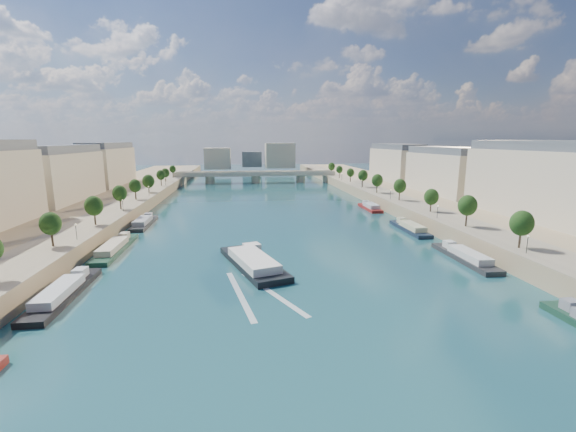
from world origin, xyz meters
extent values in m
plane|color=#0C3136|center=(0.00, 100.00, 0.00)|extent=(700.00, 700.00, 0.00)
cube|color=#9E8460|center=(-72.00, 100.00, 2.50)|extent=(44.00, 520.00, 5.00)
cube|color=#9E8460|center=(72.00, 100.00, 2.50)|extent=(44.00, 520.00, 5.00)
cube|color=gray|center=(-57.00, 100.00, 5.05)|extent=(14.00, 520.00, 0.10)
cube|color=gray|center=(57.00, 100.00, 5.05)|extent=(14.00, 520.00, 0.10)
cylinder|color=#382B1E|center=(-55.00, 66.00, 6.91)|extent=(0.50, 0.50, 3.82)
ellipsoid|color=black|center=(-55.00, 66.00, 10.50)|extent=(4.80, 4.80, 5.52)
cylinder|color=#382B1E|center=(-55.00, 90.00, 6.91)|extent=(0.50, 0.50, 3.82)
ellipsoid|color=black|center=(-55.00, 90.00, 10.50)|extent=(4.80, 4.80, 5.52)
cylinder|color=#382B1E|center=(-55.00, 114.00, 6.91)|extent=(0.50, 0.50, 3.82)
ellipsoid|color=black|center=(-55.00, 114.00, 10.50)|extent=(4.80, 4.80, 5.52)
cylinder|color=#382B1E|center=(-55.00, 138.00, 6.91)|extent=(0.50, 0.50, 3.82)
ellipsoid|color=black|center=(-55.00, 138.00, 10.50)|extent=(4.80, 4.80, 5.52)
cylinder|color=#382B1E|center=(-55.00, 162.00, 6.91)|extent=(0.50, 0.50, 3.82)
ellipsoid|color=black|center=(-55.00, 162.00, 10.50)|extent=(4.80, 4.80, 5.52)
cylinder|color=#382B1E|center=(-55.00, 186.00, 6.91)|extent=(0.50, 0.50, 3.82)
ellipsoid|color=black|center=(-55.00, 186.00, 10.50)|extent=(4.80, 4.80, 5.52)
cylinder|color=#382B1E|center=(-55.00, 210.00, 6.91)|extent=(0.50, 0.50, 3.82)
ellipsoid|color=black|center=(-55.00, 210.00, 10.50)|extent=(4.80, 4.80, 5.52)
cylinder|color=#382B1E|center=(-55.00, 234.00, 6.91)|extent=(0.50, 0.50, 3.82)
ellipsoid|color=black|center=(-55.00, 234.00, 10.50)|extent=(4.80, 4.80, 5.52)
cylinder|color=#382B1E|center=(55.00, 50.00, 6.91)|extent=(0.50, 0.50, 3.82)
ellipsoid|color=black|center=(55.00, 50.00, 10.50)|extent=(4.80, 4.80, 5.52)
cylinder|color=#382B1E|center=(55.00, 74.00, 6.91)|extent=(0.50, 0.50, 3.82)
ellipsoid|color=black|center=(55.00, 74.00, 10.50)|extent=(4.80, 4.80, 5.52)
cylinder|color=#382B1E|center=(55.00, 98.00, 6.91)|extent=(0.50, 0.50, 3.82)
ellipsoid|color=black|center=(55.00, 98.00, 10.50)|extent=(4.80, 4.80, 5.52)
cylinder|color=#382B1E|center=(55.00, 122.00, 6.91)|extent=(0.50, 0.50, 3.82)
ellipsoid|color=black|center=(55.00, 122.00, 10.50)|extent=(4.80, 4.80, 5.52)
cylinder|color=#382B1E|center=(55.00, 146.00, 6.91)|extent=(0.50, 0.50, 3.82)
ellipsoid|color=black|center=(55.00, 146.00, 10.50)|extent=(4.80, 4.80, 5.52)
cylinder|color=#382B1E|center=(55.00, 170.00, 6.91)|extent=(0.50, 0.50, 3.82)
ellipsoid|color=black|center=(55.00, 170.00, 10.50)|extent=(4.80, 4.80, 5.52)
cylinder|color=#382B1E|center=(55.00, 194.00, 6.91)|extent=(0.50, 0.50, 3.82)
ellipsoid|color=black|center=(55.00, 194.00, 10.50)|extent=(4.80, 4.80, 5.52)
cylinder|color=#382B1E|center=(55.00, 218.00, 6.91)|extent=(0.50, 0.50, 3.82)
ellipsoid|color=black|center=(55.00, 218.00, 10.50)|extent=(4.80, 4.80, 5.52)
cylinder|color=#382B1E|center=(55.00, 242.00, 6.91)|extent=(0.50, 0.50, 3.82)
ellipsoid|color=black|center=(55.00, 242.00, 10.50)|extent=(4.80, 4.80, 5.52)
cylinder|color=black|center=(-52.50, 70.00, 7.00)|extent=(0.14, 0.14, 4.00)
sphere|color=#FFE5B2|center=(-52.50, 70.00, 9.10)|extent=(0.36, 0.36, 0.36)
cylinder|color=black|center=(-52.50, 110.00, 7.00)|extent=(0.14, 0.14, 4.00)
sphere|color=#FFE5B2|center=(-52.50, 110.00, 9.10)|extent=(0.36, 0.36, 0.36)
cylinder|color=black|center=(-52.50, 150.00, 7.00)|extent=(0.14, 0.14, 4.00)
sphere|color=#FFE5B2|center=(-52.50, 150.00, 9.10)|extent=(0.36, 0.36, 0.36)
cylinder|color=black|center=(-52.50, 190.00, 7.00)|extent=(0.14, 0.14, 4.00)
sphere|color=#FFE5B2|center=(-52.50, 190.00, 9.10)|extent=(0.36, 0.36, 0.36)
cylinder|color=black|center=(52.50, 45.00, 7.00)|extent=(0.14, 0.14, 4.00)
sphere|color=#FFE5B2|center=(52.50, 45.00, 9.10)|extent=(0.36, 0.36, 0.36)
cylinder|color=black|center=(52.50, 85.00, 7.00)|extent=(0.14, 0.14, 4.00)
sphere|color=#FFE5B2|center=(52.50, 85.00, 9.10)|extent=(0.36, 0.36, 0.36)
cylinder|color=black|center=(52.50, 125.00, 7.00)|extent=(0.14, 0.14, 4.00)
sphere|color=#FFE5B2|center=(52.50, 125.00, 9.10)|extent=(0.36, 0.36, 0.36)
cylinder|color=black|center=(52.50, 165.00, 7.00)|extent=(0.14, 0.14, 4.00)
sphere|color=#FFE5B2|center=(52.50, 165.00, 9.10)|extent=(0.36, 0.36, 0.36)
cylinder|color=black|center=(52.50, 205.00, 7.00)|extent=(0.14, 0.14, 4.00)
sphere|color=#FFE5B2|center=(52.50, 205.00, 9.10)|extent=(0.36, 0.36, 0.36)
cube|color=#B9A68E|center=(-85.00, 141.00, 15.00)|extent=(16.00, 52.00, 20.00)
cube|color=#474C54|center=(-85.00, 141.00, 26.60)|extent=(14.72, 50.44, 3.20)
cube|color=#B9A68E|center=(-85.00, 199.00, 15.00)|extent=(16.00, 52.00, 20.00)
cube|color=#474C54|center=(-85.00, 199.00, 26.60)|extent=(14.72, 50.44, 3.20)
cube|color=#B9A68E|center=(85.00, 83.00, 15.00)|extent=(16.00, 52.00, 20.00)
cube|color=#474C54|center=(85.00, 83.00, 26.60)|extent=(14.72, 50.44, 3.20)
cube|color=#B9A68E|center=(85.00, 141.00, 15.00)|extent=(16.00, 52.00, 20.00)
cube|color=#474C54|center=(85.00, 141.00, 26.60)|extent=(14.72, 50.44, 3.20)
cube|color=#B9A68E|center=(85.00, 199.00, 15.00)|extent=(16.00, 52.00, 20.00)
cube|color=#474C54|center=(85.00, 199.00, 26.60)|extent=(14.72, 50.44, 3.20)
cube|color=#B9A68E|center=(-30.00, 310.00, 14.00)|extent=(22.00, 18.00, 18.00)
cube|color=#B9A68E|center=(25.00, 320.00, 16.00)|extent=(26.00, 20.00, 22.00)
cube|color=#474C54|center=(0.00, 335.00, 12.00)|extent=(18.00, 16.00, 14.00)
cube|color=#C1B79E|center=(0.00, 241.89, 6.20)|extent=(112.00, 11.00, 2.20)
cube|color=#C1B79E|center=(0.00, 236.89, 7.70)|extent=(112.00, 0.80, 0.90)
cube|color=#C1B79E|center=(0.00, 246.89, 7.70)|extent=(112.00, 0.80, 0.90)
cylinder|color=#C1B79E|center=(-32.00, 241.89, 2.50)|extent=(6.40, 6.40, 5.00)
cylinder|color=#C1B79E|center=(0.00, 241.89, 2.50)|extent=(6.40, 6.40, 5.00)
cylinder|color=#C1B79E|center=(32.00, 241.89, 2.50)|extent=(6.40, 6.40, 5.00)
cube|color=#C1B79E|center=(-52.00, 241.89, 2.50)|extent=(6.00, 12.00, 5.00)
cube|color=#C1B79E|center=(52.00, 241.89, 2.50)|extent=(6.00, 12.00, 5.00)
cube|color=black|center=(-8.22, 58.68, 0.44)|extent=(16.81, 30.18, 2.07)
cube|color=silver|center=(-8.22, 56.36, 2.41)|extent=(12.27, 20.05, 1.87)
cube|color=silver|center=(-8.22, 67.39, 2.37)|extent=(5.02, 4.59, 1.80)
cube|color=silver|center=(-11.42, 41.68, 0.02)|extent=(6.08, 25.76, 0.04)
cube|color=silver|center=(-5.02, 41.68, 0.02)|extent=(12.02, 24.09, 0.04)
cube|color=black|center=(-45.50, 44.82, 0.30)|extent=(5.00, 26.87, 1.80)
cube|color=silver|center=(-45.50, 42.67, 2.00)|extent=(4.10, 14.78, 1.60)
cube|color=silver|center=(-45.50, 52.88, 2.10)|extent=(2.50, 3.22, 1.80)
cube|color=#1B4530|center=(-45.50, 76.56, 0.30)|extent=(5.00, 29.00, 1.80)
cube|color=beige|center=(-45.50, 74.24, 2.00)|extent=(4.10, 15.95, 1.60)
cube|color=beige|center=(-45.50, 85.26, 2.10)|extent=(2.50, 3.48, 1.80)
cube|color=#262729|center=(-45.50, 109.38, 0.30)|extent=(5.00, 23.78, 1.80)
cube|color=#9799A0|center=(-45.50, 107.47, 2.00)|extent=(4.10, 13.08, 1.60)
cube|color=#9799A0|center=(-45.50, 116.51, 2.10)|extent=(2.50, 2.85, 1.80)
cube|color=gray|center=(45.50, 24.99, 2.10)|extent=(2.50, 2.36, 1.80)
cube|color=#28292B|center=(45.50, 57.03, 0.30)|extent=(5.00, 24.98, 1.80)
cube|color=silver|center=(45.50, 55.03, 2.00)|extent=(4.10, 13.74, 1.60)
cube|color=silver|center=(45.50, 64.52, 2.10)|extent=(2.50, 3.00, 1.80)
cube|color=#172233|center=(45.50, 89.44, 0.30)|extent=(5.00, 23.42, 1.80)
cube|color=beige|center=(45.50, 87.57, 2.00)|extent=(4.10, 12.88, 1.60)
cube|color=beige|center=(45.50, 96.47, 2.10)|extent=(2.50, 2.81, 1.80)
cube|color=maroon|center=(45.50, 130.03, 0.30)|extent=(5.00, 19.89, 1.80)
cube|color=#B3B8C0|center=(45.50, 128.44, 2.00)|extent=(4.10, 10.94, 1.60)
cube|color=#B3B8C0|center=(45.50, 136.00, 2.10)|extent=(2.50, 2.39, 1.80)
camera|label=1|loc=(-10.69, -30.77, 30.21)|focal=24.00mm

